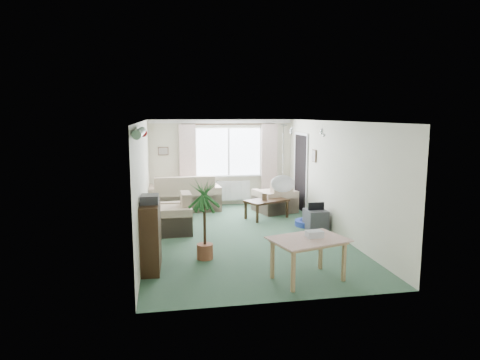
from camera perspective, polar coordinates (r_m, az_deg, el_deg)
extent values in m
plane|color=#32533D|center=(9.08, 0.34, -7.48)|extent=(6.50, 6.50, 0.00)
cube|color=white|center=(11.98, -1.54, 3.77)|extent=(1.80, 0.03, 1.30)
cube|color=black|center=(11.86, -1.50, 7.45)|extent=(2.60, 0.03, 0.03)
cube|color=beige|center=(11.79, -7.00, 2.51)|extent=(0.45, 0.08, 2.00)
cube|color=beige|center=(12.13, 3.92, 2.73)|extent=(0.45, 0.08, 2.00)
cube|color=white|center=(12.09, -1.49, -1.45)|extent=(1.20, 0.10, 0.55)
cube|color=black|center=(11.46, 8.12, 0.94)|extent=(0.03, 0.95, 2.00)
sphere|color=white|center=(6.61, 5.70, -0.49)|extent=(0.36, 0.36, 0.36)
cylinder|color=#196626|center=(6.29, -13.22, 6.19)|extent=(1.60, 1.60, 0.12)
sphere|color=silver|center=(9.91, 6.85, 6.85)|extent=(0.20, 0.20, 0.20)
sphere|color=silver|center=(8.87, 10.99, 6.54)|extent=(0.20, 0.20, 0.20)
cube|color=brown|center=(11.84, -10.20, 3.82)|extent=(0.28, 0.03, 0.22)
cube|color=brown|center=(10.45, 9.87, 3.20)|extent=(0.03, 0.24, 0.30)
cube|color=tan|center=(11.52, -7.57, -1.64)|extent=(1.96, 1.13, 0.95)
cube|color=beige|center=(11.27, 4.66, -2.12)|extent=(1.14, 1.11, 0.84)
cube|color=#C2B993|center=(9.39, -9.38, -4.34)|extent=(0.94, 0.99, 0.86)
cube|color=black|center=(10.57, 3.56, -3.88)|extent=(1.17, 0.95, 0.46)
cube|color=#4D3B27|center=(10.45, 3.28, -2.27)|extent=(0.12, 0.04, 0.16)
cube|color=black|center=(7.22, -11.84, -7.35)|extent=(0.34, 0.92, 1.11)
cube|color=#323237|center=(7.05, -11.95, -2.52)|extent=(0.29, 0.36, 0.14)
cylinder|color=#216126|center=(7.54, -4.75, -5.22)|extent=(0.71, 0.71, 1.44)
cube|color=tan|center=(6.77, 9.03, -10.46)|extent=(1.17, 0.94, 0.64)
cube|color=silver|center=(6.75, 9.88, -7.18)|extent=(0.26, 0.19, 0.12)
cube|color=#303134|center=(9.69, 10.05, -5.22)|extent=(0.46, 0.51, 0.44)
cylinder|color=#222F9C|center=(10.01, 9.10, -5.68)|extent=(0.79, 0.79, 0.12)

